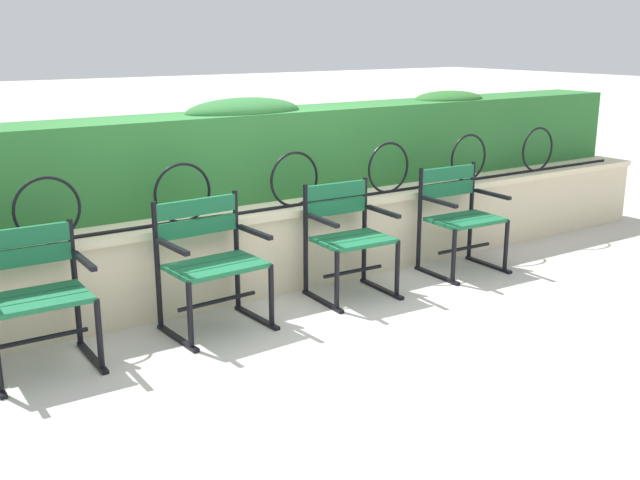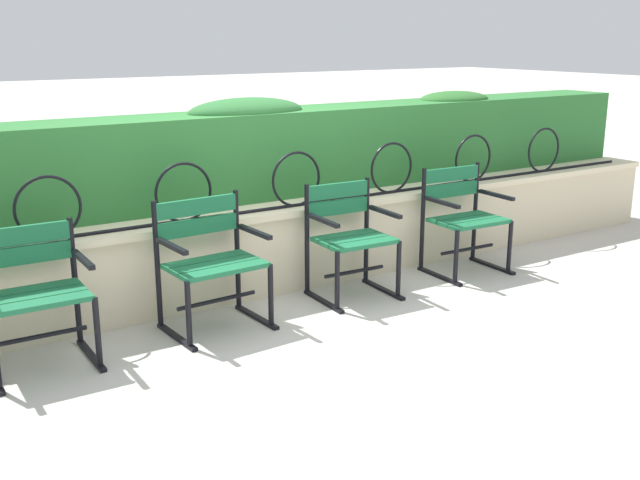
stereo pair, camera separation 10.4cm
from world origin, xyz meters
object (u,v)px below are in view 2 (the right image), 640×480
object	(u,v)px
park_chair_leftmost	(34,291)
park_chair_centre_right	(349,236)
park_chair_rightmost	(463,216)
park_chair_centre_left	(210,259)

from	to	relation	value
park_chair_leftmost	park_chair_centre_right	size ratio (longest dim) A/B	0.98
park_chair_leftmost	park_chair_rightmost	xyz separation A→B (m)	(3.37, 0.01, 0.01)
park_chair_leftmost	park_chair_centre_left	distance (m)	1.12
park_chair_rightmost	park_chair_centre_right	bearing A→B (deg)	179.41
park_chair_centre_right	park_chair_rightmost	bearing A→B (deg)	-0.59
park_chair_leftmost	park_chair_rightmost	world-z (taller)	park_chair_rightmost
park_chair_centre_left	park_chair_rightmost	distance (m)	2.26
park_chair_centre_left	park_chair_centre_right	xyz separation A→B (m)	(1.13, 0.02, -0.01)
park_chair_centre_left	park_chair_centre_right	world-z (taller)	park_chair_centre_left
park_chair_centre_left	park_chair_centre_right	bearing A→B (deg)	0.91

